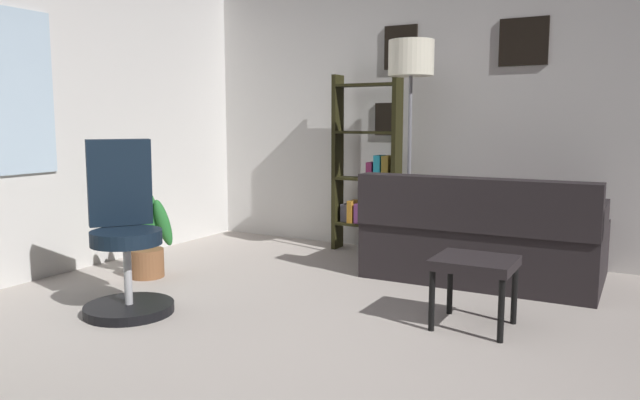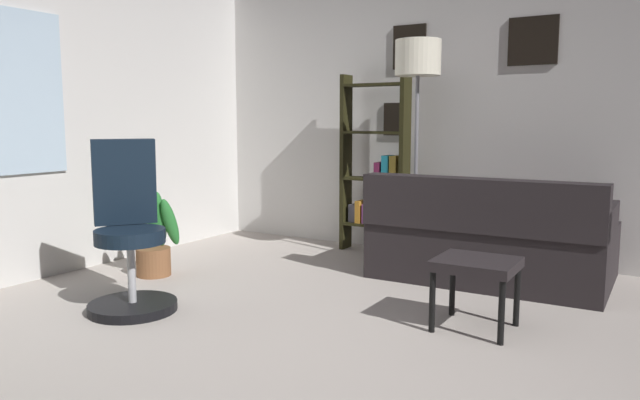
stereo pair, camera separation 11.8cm
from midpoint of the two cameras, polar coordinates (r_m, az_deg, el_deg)
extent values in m
cube|color=#B2A9A0|center=(3.22, -0.62, -15.73)|extent=(5.54, 5.23, 0.10)
cube|color=silver|center=(4.93, -26.82, 9.10)|extent=(0.90, 0.03, 1.20)
cube|color=silver|center=(5.56, 14.87, 8.03)|extent=(0.10, 5.23, 2.59)
cube|color=black|center=(5.43, 20.06, 13.93)|extent=(0.02, 0.40, 0.39)
cube|color=black|center=(5.74, 7.77, 7.56)|extent=(0.02, 0.24, 0.30)
cube|color=black|center=(5.74, 9.04, 14.07)|extent=(0.02, 0.31, 0.39)
cube|color=black|center=(4.84, 16.25, -4.79)|extent=(0.84, 1.72, 0.43)
cube|color=black|center=(4.45, 15.37, -0.48)|extent=(0.21, 1.72, 0.38)
cube|color=black|center=(4.66, 25.82, -1.75)|extent=(0.83, 0.15, 0.20)
cube|color=black|center=(5.03, 7.66, -0.44)|extent=(0.83, 0.15, 0.20)
cube|color=black|center=(5.45, 22.64, -3.71)|extent=(0.60, 0.83, 0.43)
cube|color=#B12522|center=(4.57, 15.71, -0.56)|extent=(0.22, 0.42, 0.41)
cube|color=beige|center=(4.46, 22.64, -1.05)|extent=(0.22, 0.42, 0.41)
cube|color=black|center=(3.66, 15.43, -5.85)|extent=(0.42, 0.46, 0.06)
cylinder|color=black|center=(3.50, 17.68, -10.11)|extent=(0.04, 0.04, 0.36)
cylinder|color=black|center=(3.84, 18.93, -8.61)|extent=(0.04, 0.04, 0.36)
cylinder|color=black|center=(3.61, 11.48, -9.39)|extent=(0.04, 0.04, 0.36)
cylinder|color=black|center=(3.93, 13.23, -8.02)|extent=(0.04, 0.04, 0.36)
cylinder|color=black|center=(4.11, -16.43, -9.62)|extent=(0.56, 0.56, 0.06)
cylinder|color=#B2B2B7|center=(4.05, -16.56, -6.30)|extent=(0.05, 0.05, 0.43)
cylinder|color=black|center=(4.00, -16.67, -3.29)|extent=(0.44, 0.44, 0.09)
cube|color=black|center=(4.15, -17.18, 1.65)|extent=(0.38, 0.31, 0.56)
cube|color=black|center=(5.49, 8.59, 3.25)|extent=(0.18, 0.04, 1.64)
cube|color=black|center=(5.75, 3.04, 3.51)|extent=(0.18, 0.04, 1.64)
cube|color=black|center=(5.68, 5.68, -2.37)|extent=(0.18, 0.56, 0.02)
cube|color=black|center=(5.63, 5.74, 1.96)|extent=(0.18, 0.56, 0.02)
cube|color=black|center=(5.60, 5.79, 6.35)|extent=(0.18, 0.56, 0.02)
cube|color=black|center=(5.61, 5.85, 10.76)|extent=(0.18, 0.56, 0.02)
cube|color=#A12A13|center=(5.59, 7.64, -1.59)|extent=(0.17, 0.07, 0.16)
cube|color=navy|center=(5.63, 6.98, -1.45)|extent=(0.15, 0.06, 0.18)
cube|color=beige|center=(5.65, 6.27, -1.40)|extent=(0.17, 0.05, 0.18)
cube|color=#3C673A|center=(5.69, 5.79, -1.38)|extent=(0.14, 0.04, 0.17)
cube|color=#6F346B|center=(5.71, 5.15, -1.26)|extent=(0.14, 0.07, 0.18)
cube|color=#B87722|center=(5.74, 4.44, -1.08)|extent=(0.16, 0.05, 0.21)
cube|color=#52505D|center=(5.78, 3.90, -1.22)|extent=(0.13, 0.07, 0.17)
cube|color=olive|center=(5.54, 7.76, 3.07)|extent=(0.15, 0.07, 0.21)
cube|color=#187187|center=(5.58, 7.01, 3.11)|extent=(0.15, 0.07, 0.21)
cube|color=#5F1A3A|center=(5.62, 6.25, 2.82)|extent=(0.14, 0.06, 0.15)
cylinder|color=slate|center=(5.12, 9.49, -6.22)|extent=(0.28, 0.28, 0.03)
cylinder|color=slate|center=(4.99, 9.68, 2.60)|extent=(0.03, 0.03, 1.55)
cylinder|color=silver|center=(5.00, 9.92, 13.08)|extent=(0.36, 0.36, 0.28)
cylinder|color=brown|center=(4.97, -14.77, -5.65)|extent=(0.27, 0.27, 0.22)
ellipsoid|color=#27722F|center=(4.93, -13.29, -2.04)|extent=(0.25, 0.16, 0.42)
ellipsoid|color=#27722F|center=(4.97, -14.24, -1.73)|extent=(0.14, 0.12, 0.45)
ellipsoid|color=#27722F|center=(4.96, -14.71, -1.97)|extent=(0.21, 0.22, 0.42)
ellipsoid|color=#27722F|center=(4.94, -15.88, -2.17)|extent=(0.21, 0.14, 0.40)
camera|label=1|loc=(0.06, -89.02, 0.13)|focal=33.94mm
camera|label=2|loc=(0.06, 90.98, -0.13)|focal=33.94mm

